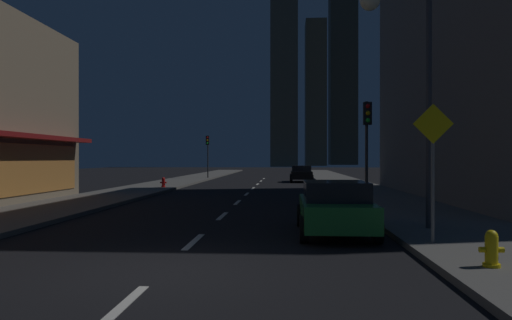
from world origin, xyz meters
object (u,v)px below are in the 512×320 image
at_px(car_parked_far, 301,174).
at_px(street_lamp_right, 399,50).
at_px(traffic_light_far_left, 208,147).
at_px(car_parked_near, 335,207).
at_px(fire_hydrant_yellow_near, 491,250).
at_px(traffic_light_near_right, 367,130).
at_px(fire_hydrant_far_left, 163,183).
at_px(pedestrian_crossing_sign, 433,161).

relative_size(car_parked_far, street_lamp_right, 0.64).
height_order(traffic_light_far_left, street_lamp_right, street_lamp_right).
xyz_separation_m(car_parked_near, street_lamp_right, (1.78, 0.35, 4.33)).
distance_m(fire_hydrant_yellow_near, traffic_light_far_left, 39.55).
height_order(car_parked_far, traffic_light_near_right, traffic_light_near_right).
xyz_separation_m(fire_hydrant_far_left, street_lamp_right, (11.28, -17.71, 4.61)).
height_order(car_parked_far, fire_hydrant_yellow_near, car_parked_far).
height_order(fire_hydrant_far_left, traffic_light_far_left, traffic_light_far_left).
height_order(fire_hydrant_yellow_near, fire_hydrant_far_left, same).
distance_m(fire_hydrant_far_left, traffic_light_near_right, 16.75).
xyz_separation_m(traffic_light_near_right, street_lamp_right, (-0.12, -5.75, 1.87)).
height_order(car_parked_near, car_parked_far, same).
height_order(car_parked_near, traffic_light_far_left, traffic_light_far_left).
bearing_deg(traffic_light_near_right, fire_hydrant_yellow_near, -87.80).
bearing_deg(pedestrian_crossing_sign, car_parked_near, 135.21).
relative_size(car_parked_far, traffic_light_near_right, 1.01).
bearing_deg(car_parked_near, car_parked_far, 90.00).
xyz_separation_m(car_parked_near, traffic_light_far_left, (-9.10, 33.44, 2.45)).
height_order(fire_hydrant_yellow_near, traffic_light_near_right, traffic_light_near_right).
relative_size(car_parked_far, pedestrian_crossing_sign, 1.34).
xyz_separation_m(car_parked_far, fire_hydrant_yellow_near, (2.30, -32.84, -0.29)).
bearing_deg(traffic_light_near_right, fire_hydrant_far_left, 133.61).
xyz_separation_m(car_parked_far, traffic_light_near_right, (1.90, -22.41, 2.45)).
xyz_separation_m(fire_hydrant_yellow_near, fire_hydrant_far_left, (-11.80, 22.40, 0.00)).
bearing_deg(car_parked_near, street_lamp_right, 11.23).
xyz_separation_m(fire_hydrant_far_left, traffic_light_far_left, (0.40, 15.37, 2.74)).
relative_size(car_parked_near, traffic_light_near_right, 1.01).
distance_m(traffic_light_far_left, pedestrian_crossing_sign, 37.14).
xyz_separation_m(fire_hydrant_yellow_near, traffic_light_near_right, (-0.40, 10.44, 2.74)).
xyz_separation_m(car_parked_far, pedestrian_crossing_sign, (2.00, -30.49, 1.28)).
xyz_separation_m(car_parked_near, car_parked_far, (0.00, 28.51, 0.00)).
height_order(car_parked_far, fire_hydrant_far_left, car_parked_far).
bearing_deg(traffic_light_far_left, fire_hydrant_yellow_near, -73.21).
bearing_deg(fire_hydrant_yellow_near, traffic_light_far_left, 106.79).
bearing_deg(traffic_light_near_right, pedestrian_crossing_sign, -89.29).
bearing_deg(traffic_light_near_right, traffic_light_far_left, 111.92).
bearing_deg(car_parked_near, fire_hydrant_yellow_near, -62.05).
distance_m(car_parked_near, street_lamp_right, 4.69).
distance_m(car_parked_far, traffic_light_far_left, 10.64).
distance_m(traffic_light_near_right, street_lamp_right, 6.05).
distance_m(fire_hydrant_far_left, street_lamp_right, 21.50).
distance_m(traffic_light_near_right, pedestrian_crossing_sign, 8.17).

